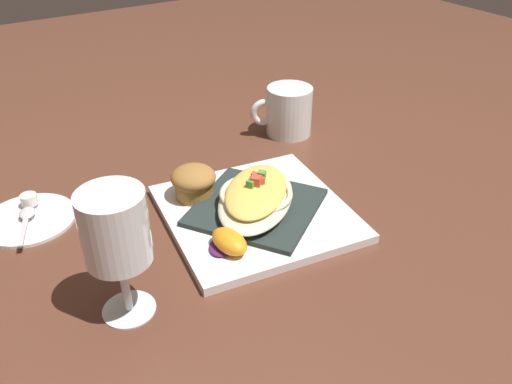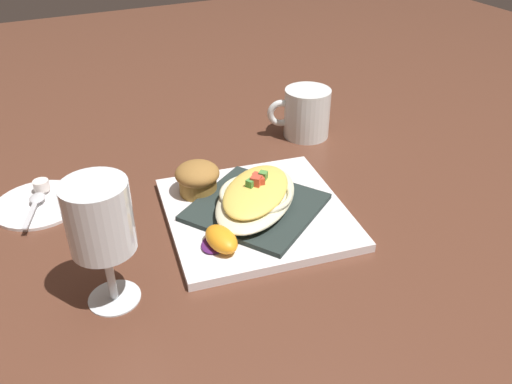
{
  "view_description": "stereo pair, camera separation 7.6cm",
  "coord_description": "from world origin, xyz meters",
  "px_view_note": "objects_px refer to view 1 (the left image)",
  "views": [
    {
      "loc": [
        0.34,
        0.54,
        0.45
      ],
      "look_at": [
        0.0,
        0.0,
        0.04
      ],
      "focal_mm": 37.1,
      "sensor_mm": 36.0,
      "label": 1
    },
    {
      "loc": [
        0.28,
        0.57,
        0.45
      ],
      "look_at": [
        0.0,
        0.0,
        0.04
      ],
      "focal_mm": 37.1,
      "sensor_mm": 36.0,
      "label": 2
    }
  ],
  "objects_px": {
    "gratin_dish": "(256,195)",
    "muffin": "(194,181)",
    "orange_garnish": "(228,242)",
    "coffee_mug": "(288,113)",
    "stemmed_glass": "(116,235)",
    "spoon": "(26,216)",
    "creamer_saucer": "(29,218)",
    "square_plate": "(256,213)",
    "creamer_cup_0": "(29,199)"
  },
  "relations": [
    {
      "from": "muffin",
      "to": "creamer_cup_0",
      "type": "relative_size",
      "value": 2.81
    },
    {
      "from": "square_plate",
      "to": "stemmed_glass",
      "type": "distance_m",
      "value": 0.26
    },
    {
      "from": "square_plate",
      "to": "coffee_mug",
      "type": "xyz_separation_m",
      "value": [
        -0.2,
        -0.2,
        0.03
      ]
    },
    {
      "from": "square_plate",
      "to": "muffin",
      "type": "distance_m",
      "value": 0.1
    },
    {
      "from": "gratin_dish",
      "to": "coffee_mug",
      "type": "distance_m",
      "value": 0.28
    },
    {
      "from": "coffee_mug",
      "to": "stemmed_glass",
      "type": "height_order",
      "value": "stemmed_glass"
    },
    {
      "from": "muffin",
      "to": "coffee_mug",
      "type": "height_order",
      "value": "coffee_mug"
    },
    {
      "from": "coffee_mug",
      "to": "creamer_cup_0",
      "type": "xyz_separation_m",
      "value": [
        0.48,
        0.0,
        -0.02
      ]
    },
    {
      "from": "coffee_mug",
      "to": "muffin",
      "type": "bearing_deg",
      "value": 25.09
    },
    {
      "from": "orange_garnish",
      "to": "spoon",
      "type": "xyz_separation_m",
      "value": [
        0.21,
        -0.22,
        -0.01
      ]
    },
    {
      "from": "muffin",
      "to": "coffee_mug",
      "type": "distance_m",
      "value": 0.29
    },
    {
      "from": "stemmed_glass",
      "to": "square_plate",
      "type": "bearing_deg",
      "value": -160.65
    },
    {
      "from": "square_plate",
      "to": "creamer_saucer",
      "type": "relative_size",
      "value": 1.9
    },
    {
      "from": "muffin",
      "to": "spoon",
      "type": "height_order",
      "value": "muffin"
    },
    {
      "from": "gratin_dish",
      "to": "orange_garnish",
      "type": "bearing_deg",
      "value": 36.24
    },
    {
      "from": "orange_garnish",
      "to": "creamer_cup_0",
      "type": "bearing_deg",
      "value": -52.74
    },
    {
      "from": "gratin_dish",
      "to": "creamer_saucer",
      "type": "relative_size",
      "value": 1.51
    },
    {
      "from": "stemmed_glass",
      "to": "spoon",
      "type": "distance_m",
      "value": 0.27
    },
    {
      "from": "gratin_dish",
      "to": "creamer_saucer",
      "type": "distance_m",
      "value": 0.33
    },
    {
      "from": "gratin_dish",
      "to": "spoon",
      "type": "distance_m",
      "value": 0.33
    },
    {
      "from": "orange_garnish",
      "to": "spoon",
      "type": "bearing_deg",
      "value": -46.74
    },
    {
      "from": "creamer_saucer",
      "to": "spoon",
      "type": "relative_size",
      "value": 1.42
    },
    {
      "from": "square_plate",
      "to": "gratin_dish",
      "type": "xyz_separation_m",
      "value": [
        -0.0,
        -0.0,
        0.03
      ]
    },
    {
      "from": "gratin_dish",
      "to": "muffin",
      "type": "bearing_deg",
      "value": -52.86
    },
    {
      "from": "stemmed_glass",
      "to": "creamer_saucer",
      "type": "bearing_deg",
      "value": -76.98
    },
    {
      "from": "square_plate",
      "to": "stemmed_glass",
      "type": "height_order",
      "value": "stemmed_glass"
    },
    {
      "from": "coffee_mug",
      "to": "creamer_saucer",
      "type": "xyz_separation_m",
      "value": [
        0.49,
        0.03,
        -0.04
      ]
    },
    {
      "from": "coffee_mug",
      "to": "spoon",
      "type": "relative_size",
      "value": 1.21
    },
    {
      "from": "stemmed_glass",
      "to": "spoon",
      "type": "relative_size",
      "value": 1.72
    },
    {
      "from": "orange_garnish",
      "to": "stemmed_glass",
      "type": "height_order",
      "value": "stemmed_glass"
    },
    {
      "from": "stemmed_glass",
      "to": "creamer_cup_0",
      "type": "height_order",
      "value": "stemmed_glass"
    },
    {
      "from": "muffin",
      "to": "stemmed_glass",
      "type": "xyz_separation_m",
      "value": [
        0.17,
        0.16,
        0.07
      ]
    },
    {
      "from": "coffee_mug",
      "to": "square_plate",
      "type": "bearing_deg",
      "value": 45.15
    },
    {
      "from": "creamer_saucer",
      "to": "creamer_cup_0",
      "type": "relative_size",
      "value": 5.58
    },
    {
      "from": "gratin_dish",
      "to": "spoon",
      "type": "relative_size",
      "value": 2.14
    },
    {
      "from": "gratin_dish",
      "to": "creamer_saucer",
      "type": "xyz_separation_m",
      "value": [
        0.29,
        -0.17,
        -0.03
      ]
    },
    {
      "from": "coffee_mug",
      "to": "stemmed_glass",
      "type": "bearing_deg",
      "value": 33.31
    },
    {
      "from": "gratin_dish",
      "to": "spoon",
      "type": "bearing_deg",
      "value": -29.38
    },
    {
      "from": "gratin_dish",
      "to": "creamer_cup_0",
      "type": "distance_m",
      "value": 0.34
    },
    {
      "from": "spoon",
      "to": "coffee_mug",
      "type": "bearing_deg",
      "value": -175.43
    },
    {
      "from": "square_plate",
      "to": "creamer_saucer",
      "type": "height_order",
      "value": "square_plate"
    },
    {
      "from": "stemmed_glass",
      "to": "creamer_saucer",
      "type": "height_order",
      "value": "stemmed_glass"
    },
    {
      "from": "stemmed_glass",
      "to": "creamer_saucer",
      "type": "xyz_separation_m",
      "value": [
        0.06,
        -0.25,
        -0.11
      ]
    },
    {
      "from": "creamer_cup_0",
      "to": "muffin",
      "type": "bearing_deg",
      "value": 151.13
    },
    {
      "from": "square_plate",
      "to": "stemmed_glass",
      "type": "xyz_separation_m",
      "value": [
        0.23,
        0.08,
        0.1
      ]
    },
    {
      "from": "gratin_dish",
      "to": "orange_garnish",
      "type": "relative_size",
      "value": 2.89
    },
    {
      "from": "orange_garnish",
      "to": "creamer_cup_0",
      "type": "height_order",
      "value": "orange_garnish"
    },
    {
      "from": "square_plate",
      "to": "stemmed_glass",
      "type": "bearing_deg",
      "value": 19.35
    },
    {
      "from": "orange_garnish",
      "to": "coffee_mug",
      "type": "relative_size",
      "value": 0.61
    },
    {
      "from": "square_plate",
      "to": "coffee_mug",
      "type": "bearing_deg",
      "value": -134.85
    }
  ]
}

